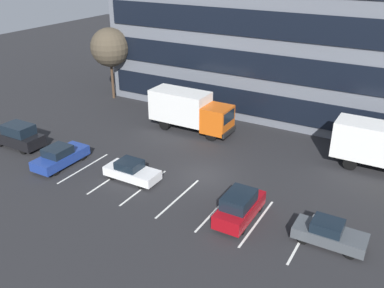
% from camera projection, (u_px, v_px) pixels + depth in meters
% --- Properties ---
extents(ground_plane, '(120.00, 120.00, 0.00)m').
position_uv_depth(ground_plane, '(203.00, 176.00, 30.91)').
color(ground_plane, '#262628').
extents(lot_markings, '(16.94, 5.40, 0.01)m').
position_uv_depth(lot_markings, '(178.00, 198.00, 28.15)').
color(lot_markings, silver).
rests_on(lot_markings, ground_plane).
extents(box_truck_orange, '(7.67, 2.54, 3.56)m').
position_uv_depth(box_truck_orange, '(190.00, 109.00, 37.75)').
color(box_truck_orange, '#D85914').
rests_on(box_truck_orange, ground_plane).
extents(suv_maroon, '(1.77, 4.18, 1.89)m').
position_uv_depth(suv_maroon, '(239.00, 207.00, 25.59)').
color(suv_maroon, maroon).
rests_on(suv_maroon, ground_plane).
extents(sedan_white, '(4.03, 1.69, 1.44)m').
position_uv_depth(sedan_white, '(132.00, 171.00, 30.12)').
color(sedan_white, white).
rests_on(sedan_white, ground_plane).
extents(sedan_charcoal, '(3.98, 1.67, 1.43)m').
position_uv_depth(sedan_charcoal, '(329.00, 234.00, 23.57)').
color(sedan_charcoal, '#474C51').
rests_on(sedan_charcoal, ground_plane).
extents(suv_black, '(4.46, 1.89, 2.02)m').
position_uv_depth(suv_black, '(18.00, 136.00, 35.01)').
color(suv_black, black).
rests_on(suv_black, ground_plane).
extents(sedan_navy, '(1.85, 4.43, 1.59)m').
position_uv_depth(sedan_navy, '(60.00, 156.00, 32.09)').
color(sedan_navy, navy).
rests_on(sedan_navy, ground_plane).
extents(bare_tree, '(4.07, 4.07, 7.64)m').
position_uv_depth(bare_tree, '(110.00, 47.00, 44.45)').
color(bare_tree, '#473323').
rests_on(bare_tree, ground_plane).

